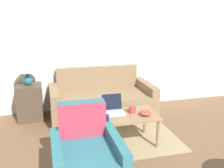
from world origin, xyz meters
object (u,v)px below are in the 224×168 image
(laptop, at_px, (113,109))
(cup_navy, at_px, (132,109))
(couch, at_px, (101,102))
(cup_yellow, at_px, (105,119))
(table_lamp, at_px, (27,67))
(armchair, at_px, (87,162))
(coffee_table, at_px, (124,118))
(snack_bowl, at_px, (145,113))

(laptop, distance_m, cup_navy, 0.27)
(couch, relative_size, laptop, 6.19)
(cup_yellow, bearing_deg, table_lamp, 124.50)
(armchair, xyz_separation_m, laptop, (0.54, 0.92, 0.23))
(cup_navy, bearing_deg, couch, 101.22)
(coffee_table, height_order, snack_bowl, snack_bowl)
(armchair, xyz_separation_m, table_lamp, (-0.66, 2.07, 0.67))
(coffee_table, height_order, cup_yellow, cup_yellow)
(laptop, bearing_deg, table_lamp, 136.34)
(laptop, height_order, cup_yellow, laptop)
(cup_navy, bearing_deg, armchair, -133.82)
(coffee_table, xyz_separation_m, cup_yellow, (-0.32, -0.19, 0.10))
(table_lamp, bearing_deg, couch, -7.07)
(couch, relative_size, snack_bowl, 11.06)
(laptop, bearing_deg, cup_yellow, -121.59)
(armchair, relative_size, snack_bowl, 5.27)
(cup_yellow, xyz_separation_m, snack_bowl, (0.59, 0.09, -0.01))
(cup_navy, distance_m, cup_yellow, 0.51)
(cup_navy, distance_m, snack_bowl, 0.20)
(table_lamp, relative_size, snack_bowl, 2.79)
(cup_navy, xyz_separation_m, snack_bowl, (0.14, -0.14, -0.01))
(cup_yellow, height_order, snack_bowl, cup_yellow)
(laptop, bearing_deg, couch, 87.60)
(armchair, xyz_separation_m, cup_navy, (0.80, 0.83, 0.22))
(coffee_table, bearing_deg, cup_yellow, -149.74)
(cup_navy, bearing_deg, snack_bowl, -45.06)
(armchair, bearing_deg, coffee_table, 49.80)
(couch, height_order, laptop, couch)
(table_lamp, height_order, coffee_table, table_lamp)
(table_lamp, xyz_separation_m, laptop, (1.20, -1.15, -0.45))
(coffee_table, bearing_deg, laptop, 133.64)
(table_lamp, relative_size, laptop, 1.56)
(armchair, xyz_separation_m, snack_bowl, (0.94, 0.69, 0.21))
(snack_bowl, bearing_deg, table_lamp, 139.27)
(table_lamp, xyz_separation_m, cup_navy, (1.46, -1.24, -0.45))
(armchair, height_order, cup_yellow, armchair)
(armchair, xyz_separation_m, cup_yellow, (0.35, 0.60, 0.22))
(couch, relative_size, armchair, 2.10)
(coffee_table, bearing_deg, table_lamp, 136.07)
(armchair, bearing_deg, cup_navy, 46.18)
(cup_navy, height_order, cup_yellow, cup_navy)
(cup_yellow, bearing_deg, laptop, 58.41)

